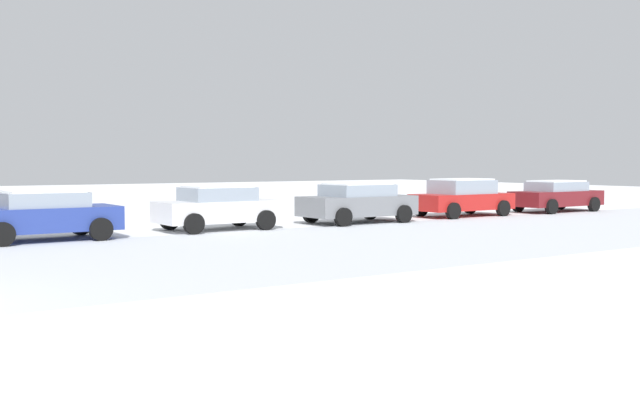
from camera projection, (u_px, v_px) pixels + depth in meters
The scene contains 5 objects.
parked_car_blue at pixel (44, 214), 20.30m from camera, with size 3.97×2.17×1.40m.
parked_car_white at pixel (218, 207), 23.49m from camera, with size 3.89×2.10×1.43m.
parked_car_gray at pixel (357, 202), 26.28m from camera, with size 4.19×2.22×1.43m.
parked_car_red at pixel (462, 197), 29.46m from camera, with size 4.34×2.10×1.52m.
parked_car_maroon at pixel (556, 195), 32.19m from camera, with size 4.51×2.05×1.38m.
Camera 1 is at (-0.13, -12.03, 2.17)m, focal length 41.18 mm.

